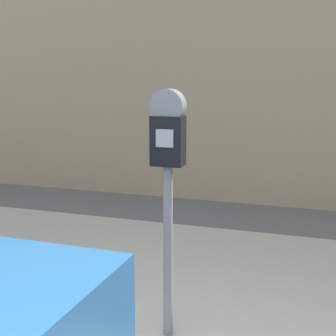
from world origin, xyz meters
name	(u,v)px	position (x,y,z in m)	size (l,w,h in m)	color
sidewalk	(209,289)	(0.00, 2.20, 0.07)	(24.00, 2.80, 0.15)	#ADAAA3
building_facade	(266,10)	(0.00, 5.47, 2.76)	(24.00, 0.30, 5.52)	tan
parking_meter	(168,163)	(-0.06, 1.29, 1.31)	(0.21, 0.13, 1.62)	slate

